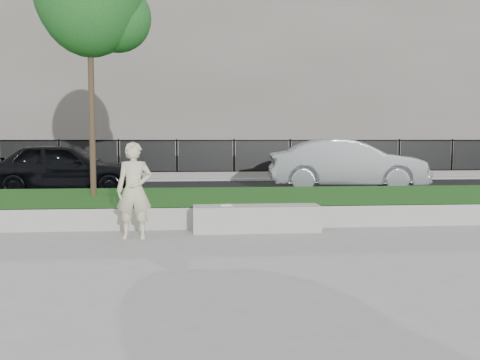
{
  "coord_description": "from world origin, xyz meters",
  "views": [
    {
      "loc": [
        -0.04,
        -8.61,
        1.66
      ],
      "look_at": [
        0.85,
        1.2,
        0.88
      ],
      "focal_mm": 40.0,
      "sensor_mm": 36.0,
      "label": 1
    }
  ],
  "objects": [
    {
      "name": "building_facade",
      "position": [
        0.0,
        20.0,
        5.0
      ],
      "size": [
        34.0,
        10.0,
        10.0
      ],
      "primitive_type": "cube",
      "color": "#666059",
      "rests_on": "ground"
    },
    {
      "name": "stone_bench",
      "position": [
        1.1,
        0.75,
        0.23
      ],
      "size": [
        2.25,
        0.56,
        0.46
      ],
      "primitive_type": "cube",
      "color": "#9D9A93",
      "rests_on": "ground"
    },
    {
      "name": "grass_bank",
      "position": [
        0.0,
        3.0,
        0.2
      ],
      "size": [
        34.0,
        4.0,
        0.4
      ],
      "primitive_type": "cube",
      "color": "#15350D",
      "rests_on": "ground"
    },
    {
      "name": "book",
      "position": [
        0.56,
        0.77,
        0.47
      ],
      "size": [
        0.23,
        0.19,
        0.02
      ],
      "primitive_type": "cube",
      "rotation": [
        0.0,
        0.0,
        0.16
      ],
      "color": "beige",
      "rests_on": "stone_bench"
    },
    {
      "name": "far_pavement",
      "position": [
        0.0,
        13.0,
        0.06
      ],
      "size": [
        34.0,
        3.0,
        0.12
      ],
      "primitive_type": "cube",
      "color": "gray",
      "rests_on": "ground"
    },
    {
      "name": "ground",
      "position": [
        0.0,
        0.0,
        0.0
      ],
      "size": [
        90.0,
        90.0,
        0.0
      ],
      "primitive_type": "plane",
      "color": "gray",
      "rests_on": "ground"
    },
    {
      "name": "car_silver",
      "position": [
        4.83,
        7.81,
        0.84
      ],
      "size": [
        4.97,
        2.09,
        1.6
      ],
      "primitive_type": "imported",
      "rotation": [
        0.0,
        0.0,
        1.49
      ],
      "color": "gray",
      "rests_on": "street"
    },
    {
      "name": "street",
      "position": [
        0.0,
        8.5,
        0.02
      ],
      "size": [
        34.0,
        7.0,
        0.04
      ],
      "primitive_type": "cube",
      "color": "black",
      "rests_on": "ground"
    },
    {
      "name": "iron_fence",
      "position": [
        0.0,
        12.0,
        0.54
      ],
      "size": [
        32.0,
        0.3,
        1.5
      ],
      "color": "slate",
      "rests_on": "far_pavement"
    },
    {
      "name": "car_dark",
      "position": [
        -3.7,
        7.31,
        0.79
      ],
      "size": [
        4.51,
        2.0,
        1.51
      ],
      "primitive_type": "imported",
      "rotation": [
        0.0,
        0.0,
        1.52
      ],
      "color": "black",
      "rests_on": "street"
    },
    {
      "name": "man",
      "position": [
        -0.99,
        0.25,
        0.8
      ],
      "size": [
        0.59,
        0.39,
        1.6
      ],
      "primitive_type": "imported",
      "rotation": [
        0.0,
        0.0,
        -0.02
      ],
      "color": "beige",
      "rests_on": "ground"
    },
    {
      "name": "grass_kerb",
      "position": [
        0.0,
        1.04,
        0.2
      ],
      "size": [
        34.0,
        0.08,
        0.4
      ],
      "primitive_type": "cube",
      "color": "#9D9A93",
      "rests_on": "ground"
    }
  ]
}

